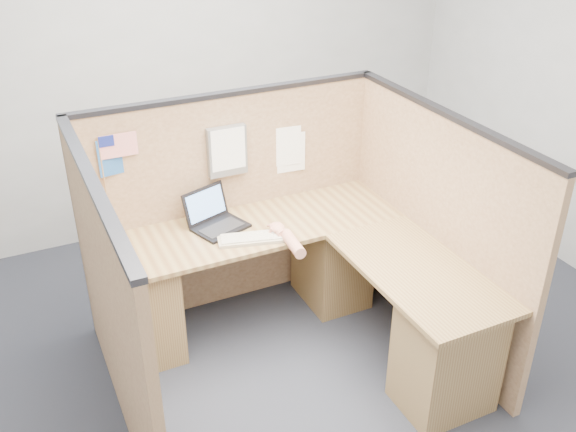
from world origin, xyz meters
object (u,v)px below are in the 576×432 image
l_desk (304,295)px  laptop (217,217)px  keyboard (253,238)px  mouse (277,231)px

l_desk → laptop: bearing=126.2°
l_desk → keyboard: keyboard is taller
laptop → mouse: 0.40m
l_desk → laptop: laptop is taller
keyboard → mouse: 0.17m
laptop → keyboard: laptop is taller
l_desk → keyboard: size_ratio=4.30×
l_desk → mouse: bearing=107.8°
mouse → l_desk: bearing=-72.2°
keyboard → laptop: bearing=129.9°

